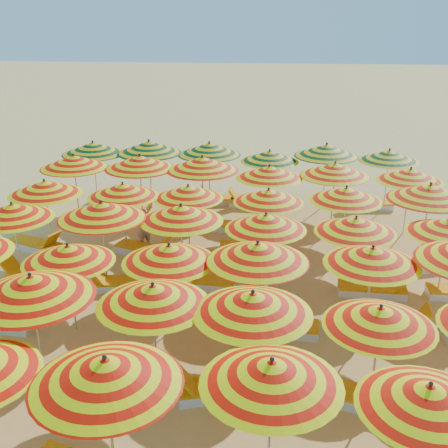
{
  "coord_description": "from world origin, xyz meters",
  "views": [
    {
      "loc": [
        1.13,
        -13.04,
        6.94
      ],
      "look_at": [
        0.0,
        0.5,
        1.6
      ],
      "focal_mm": 45.0,
      "sensor_mm": 36.0,
      "label": 1
    }
  ],
  "objects_px": {
    "umbrella_9": "(253,303)",
    "umbrella_30": "(74,162)",
    "umbrella_18": "(12,211)",
    "beachgoer_a": "(144,228)",
    "umbrella_41": "(389,156)",
    "lounger_25": "(367,205)",
    "umbrella_7": "(31,287)",
    "lounger_16": "(36,245)",
    "umbrella_26": "(188,192)",
    "umbrella_35": "(410,175)",
    "umbrella_39": "(270,156)",
    "lounger_11": "(36,279)",
    "lounger_7": "(0,322)",
    "lounger_8": "(278,327)",
    "umbrella_38": "(209,149)",
    "lounger_24": "(252,203)",
    "umbrella_33": "(269,172)",
    "lounger_14": "(374,289)",
    "lounger_21": "(218,225)",
    "umbrella_31": "(140,162)",
    "umbrella_37": "(149,147)",
    "lounger_19": "(443,262)",
    "lounger_18": "(250,248)",
    "umbrella_2": "(106,372)",
    "lounger_23": "(224,199)",
    "umbrella_10": "(380,317)",
    "lounger_5": "(337,392)",
    "lounger_22": "(113,200)",
    "lounger_13": "(201,282)",
    "umbrella_40": "(326,150)",
    "lounger_20": "(128,219)",
    "umbrella_13": "(68,254)",
    "umbrella_4": "(429,397)",
    "lounger_9": "(391,326)",
    "umbrella_27": "(269,196)",
    "umbrella_28": "(346,194)",
    "umbrella_34": "(335,170)",
    "umbrella_22": "(356,225)",
    "umbrella_23": "(448,227)",
    "umbrella_29": "(430,192)",
    "umbrella_25": "(123,190)",
    "umbrella_36": "(93,148)",
    "beachgoer_b": "(272,241)",
    "umbrella_14": "(169,254)",
    "umbrella_21": "(266,222)",
    "lounger_4": "(219,388)",
    "umbrella_19": "(101,211)",
    "lounger_12": "(124,283)"
  },
  "relations": [
    {
      "from": "umbrella_9",
      "to": "umbrella_30",
      "type": "height_order",
      "value": "umbrella_30"
    },
    {
      "from": "umbrella_18",
      "to": "beachgoer_a",
      "type": "bearing_deg",
      "value": 40.13
    },
    {
      "from": "umbrella_41",
      "to": "lounger_25",
      "type": "relative_size",
      "value": 1.44
    },
    {
      "from": "umbrella_7",
      "to": "lounger_16",
      "type": "height_order",
      "value": "umbrella_7"
    },
    {
      "from": "umbrella_26",
      "to": "umbrella_35",
      "type": "height_order",
      "value": "umbrella_35"
    },
    {
      "from": "umbrella_39",
      "to": "lounger_11",
      "type": "bearing_deg",
      "value": -132.67
    },
    {
      "from": "lounger_7",
      "to": "lounger_8",
      "type": "xyz_separation_m",
      "value": [
        6.37,
        0.3,
        0.0
      ]
    },
    {
      "from": "umbrella_38",
      "to": "lounger_7",
      "type": "xyz_separation_m",
      "value": [
        -3.9,
        -8.79,
        -1.97
      ]
    },
    {
      "from": "lounger_24",
      "to": "umbrella_9",
      "type": "bearing_deg",
      "value": 94.82
    },
    {
      "from": "umbrella_33",
      "to": "lounger_14",
      "type": "relative_size",
      "value": 1.44
    },
    {
      "from": "umbrella_30",
      "to": "umbrella_41",
      "type": "relative_size",
      "value": 1.01
    },
    {
      "from": "umbrella_39",
      "to": "lounger_21",
      "type": "height_order",
      "value": "umbrella_39"
    },
    {
      "from": "umbrella_31",
      "to": "umbrella_37",
      "type": "xyz_separation_m",
      "value": [
        -0.1,
        1.94,
        0.03
      ]
    },
    {
      "from": "lounger_19",
      "to": "lounger_18",
      "type": "bearing_deg",
      "value": 156.18
    },
    {
      "from": "umbrella_2",
      "to": "lounger_23",
      "type": "distance_m",
      "value": 13.4
    },
    {
      "from": "umbrella_33",
      "to": "umbrella_26",
      "type": "bearing_deg",
      "value": -139.82
    },
    {
      "from": "umbrella_41",
      "to": "lounger_18",
      "type": "bearing_deg",
      "value": -137.67
    },
    {
      "from": "umbrella_10",
      "to": "umbrella_35",
      "type": "bearing_deg",
      "value": 74.42
    },
    {
      "from": "lounger_18",
      "to": "lounger_21",
      "type": "distance_m",
      "value": 2.09
    },
    {
      "from": "lounger_5",
      "to": "umbrella_41",
      "type": "bearing_deg",
      "value": -86.98
    },
    {
      "from": "umbrella_9",
      "to": "lounger_22",
      "type": "distance_m",
      "value": 12.13
    },
    {
      "from": "umbrella_33",
      "to": "lounger_5",
      "type": "distance_m",
      "value": 8.7
    },
    {
      "from": "lounger_13",
      "to": "lounger_25",
      "type": "xyz_separation_m",
      "value": [
        5.27,
        6.5,
        0.0
      ]
    },
    {
      "from": "umbrella_18",
      "to": "lounger_14",
      "type": "xyz_separation_m",
      "value": [
        9.31,
        -0.07,
        -1.81
      ]
    },
    {
      "from": "umbrella_40",
      "to": "lounger_20",
      "type": "bearing_deg",
      "value": -161.86
    },
    {
      "from": "umbrella_13",
      "to": "umbrella_4",
      "type": "bearing_deg",
      "value": -32.59
    },
    {
      "from": "lounger_7",
      "to": "lounger_16",
      "type": "height_order",
      "value": "same"
    },
    {
      "from": "umbrella_39",
      "to": "lounger_9",
      "type": "relative_size",
      "value": 1.27
    },
    {
      "from": "lounger_14",
      "to": "umbrella_35",
      "type": "bearing_deg",
      "value": 72.34
    },
    {
      "from": "umbrella_26",
      "to": "umbrella_27",
      "type": "relative_size",
      "value": 0.97
    },
    {
      "from": "umbrella_2",
      "to": "umbrella_28",
      "type": "distance_m",
      "value": 9.82
    },
    {
      "from": "umbrella_34",
      "to": "lounger_16",
      "type": "relative_size",
      "value": 1.47
    },
    {
      "from": "umbrella_22",
      "to": "lounger_11",
      "type": "distance_m",
      "value": 8.4
    },
    {
      "from": "umbrella_23",
      "to": "umbrella_29",
      "type": "distance_m",
      "value": 1.87
    },
    {
      "from": "umbrella_4",
      "to": "lounger_22",
      "type": "bearing_deg",
      "value": 122.16
    },
    {
      "from": "umbrella_25",
      "to": "lounger_19",
      "type": "xyz_separation_m",
      "value": [
        9.18,
        -0.28,
        -1.78
      ]
    },
    {
      "from": "umbrella_40",
      "to": "umbrella_36",
      "type": "bearing_deg",
      "value": -177.89
    },
    {
      "from": "umbrella_2",
      "to": "lounger_23",
      "type": "xyz_separation_m",
      "value": [
        0.57,
        13.24,
        -1.93
      ]
    },
    {
      "from": "beachgoer_b",
      "to": "umbrella_14",
      "type": "bearing_deg",
      "value": 160.39
    },
    {
      "from": "umbrella_35",
      "to": "lounger_20",
      "type": "bearing_deg",
      "value": 179.41
    },
    {
      "from": "umbrella_18",
      "to": "umbrella_21",
      "type": "bearing_deg",
      "value": -0.48
    },
    {
      "from": "umbrella_26",
      "to": "umbrella_33",
      "type": "xyz_separation_m",
      "value": [
        2.31,
        1.95,
        0.09
      ]
    },
    {
      "from": "umbrella_30",
      "to": "umbrella_39",
      "type": "relative_size",
      "value": 1.16
    },
    {
      "from": "umbrella_18",
      "to": "lounger_24",
      "type": "distance_m",
      "value": 8.88
    },
    {
      "from": "umbrella_36",
      "to": "lounger_4",
      "type": "height_order",
      "value": "umbrella_36"
    },
    {
      "from": "umbrella_19",
      "to": "lounger_25",
      "type": "xyz_separation_m",
      "value": [
        7.77,
        6.59,
        -1.94
      ]
    },
    {
      "from": "lounger_18",
      "to": "beachgoer_a",
      "type": "relative_size",
      "value": 1.36
    },
    {
      "from": "umbrella_34",
      "to": "umbrella_39",
      "type": "height_order",
      "value": "umbrella_34"
    },
    {
      "from": "lounger_12",
      "to": "beachgoer_b",
      "type": "height_order",
      "value": "beachgoer_b"
    },
    {
      "from": "umbrella_27",
      "to": "lounger_8",
      "type": "height_order",
      "value": "umbrella_27"
    }
  ]
}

